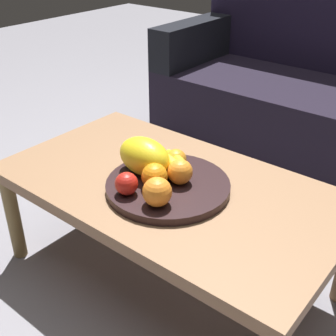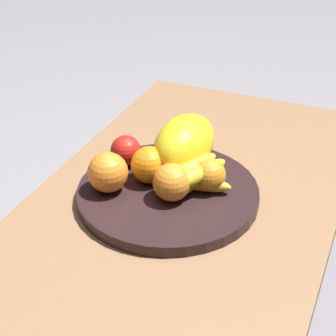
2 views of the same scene
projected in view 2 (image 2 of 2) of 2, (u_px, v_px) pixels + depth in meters
ground_plane at (183, 323)px, 1.37m from camera, size 8.00×8.00×0.00m
coffee_table at (186, 213)px, 1.19m from camera, size 1.09×0.61×0.38m
fruit_bowl at (168, 193)px, 1.15m from camera, size 0.38×0.38×0.03m
melon_large_front at (185, 144)px, 1.19m from camera, size 0.19×0.13×0.12m
orange_front at (172, 182)px, 1.10m from camera, size 0.08×0.08×0.08m
orange_left at (108, 172)px, 1.12m from camera, size 0.08×0.08×0.08m
orange_right at (209, 175)px, 1.13m from camera, size 0.07×0.07×0.07m
orange_back at (149, 165)px, 1.15m from camera, size 0.08×0.08×0.08m
apple_front at (126, 151)px, 1.21m from camera, size 0.07×0.07×0.07m
banana_bunch at (195, 176)px, 1.13m from camera, size 0.17×0.15×0.06m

